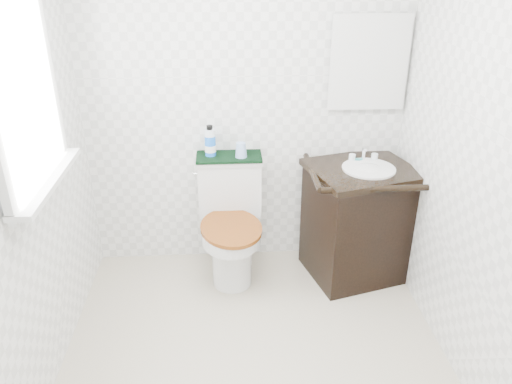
{
  "coord_description": "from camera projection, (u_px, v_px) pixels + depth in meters",
  "views": [
    {
      "loc": [
        -0.14,
        -2.08,
        2.11
      ],
      "look_at": [
        0.05,
        0.75,
        0.74
      ],
      "focal_mm": 35.0,
      "sensor_mm": 36.0,
      "label": 1
    }
  ],
  "objects": [
    {
      "name": "floor",
      "position": [
        256.0,
        369.0,
        2.79
      ],
      "size": [
        2.4,
        2.4,
        0.0
      ],
      "primitive_type": "plane",
      "color": "#B1A98F",
      "rests_on": "ground"
    },
    {
      "name": "wall_back",
      "position": [
        245.0,
        101.0,
        3.35
      ],
      "size": [
        2.4,
        0.0,
        2.4
      ],
      "primitive_type": "plane",
      "rotation": [
        1.57,
        0.0,
        0.0
      ],
      "color": "silver",
      "rests_on": "ground"
    },
    {
      "name": "wall_front",
      "position": [
        289.0,
        374.0,
        1.19
      ],
      "size": [
        2.4,
        0.0,
        2.4
      ],
      "primitive_type": "plane",
      "rotation": [
        -1.57,
        0.0,
        0.0
      ],
      "color": "silver",
      "rests_on": "ground"
    },
    {
      "name": "wall_left",
      "position": [
        9.0,
        179.0,
        2.21
      ],
      "size": [
        0.0,
        2.4,
        2.4
      ],
      "primitive_type": "plane",
      "rotation": [
        1.57,
        0.0,
        1.57
      ],
      "color": "silver",
      "rests_on": "ground"
    },
    {
      "name": "wall_right",
      "position": [
        491.0,
        167.0,
        2.33
      ],
      "size": [
        0.0,
        2.4,
        2.4
      ],
      "primitive_type": "plane",
      "rotation": [
        1.57,
        0.0,
        -1.57
      ],
      "color": "silver",
      "rests_on": "ground"
    },
    {
      "name": "window",
      "position": [
        20.0,
        87.0,
        2.28
      ],
      "size": [
        0.02,
        0.7,
        0.9
      ],
      "primitive_type": "cube",
      "color": "white",
      "rests_on": "wall_left"
    },
    {
      "name": "mirror",
      "position": [
        369.0,
        63.0,
        3.26
      ],
      "size": [
        0.5,
        0.02,
        0.6
      ],
      "primitive_type": "cube",
      "color": "silver",
      "rests_on": "wall_back"
    },
    {
      "name": "toilet",
      "position": [
        231.0,
        227.0,
        3.49
      ],
      "size": [
        0.47,
        0.67,
        0.84
      ],
      "color": "silver",
      "rests_on": "floor"
    },
    {
      "name": "vanity",
      "position": [
        358.0,
        219.0,
        3.46
      ],
      "size": [
        0.8,
        0.73,
        0.92
      ],
      "color": "black",
      "rests_on": "floor"
    },
    {
      "name": "trash_bin",
      "position": [
        240.0,
        245.0,
        3.71
      ],
      "size": [
        0.19,
        0.15,
        0.27
      ],
      "color": "white",
      "rests_on": "floor"
    },
    {
      "name": "towel",
      "position": [
        229.0,
        157.0,
        3.4
      ],
      "size": [
        0.44,
        0.22,
        0.02
      ],
      "primitive_type": "cube",
      "color": "black",
      "rests_on": "toilet"
    },
    {
      "name": "mouthwash_bottle",
      "position": [
        210.0,
        142.0,
        3.35
      ],
      "size": [
        0.07,
        0.07,
        0.21
      ],
      "color": "blue",
      "rests_on": "towel"
    },
    {
      "name": "cup",
      "position": [
        241.0,
        150.0,
        3.35
      ],
      "size": [
        0.08,
        0.08,
        0.1
      ],
      "primitive_type": "cone",
      "color": "#83A3D6",
      "rests_on": "towel"
    },
    {
      "name": "soap_bar",
      "position": [
        358.0,
        160.0,
        3.39
      ],
      "size": [
        0.08,
        0.05,
        0.02
      ],
      "primitive_type": "ellipsoid",
      "color": "#166C6C",
      "rests_on": "vanity"
    }
  ]
}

